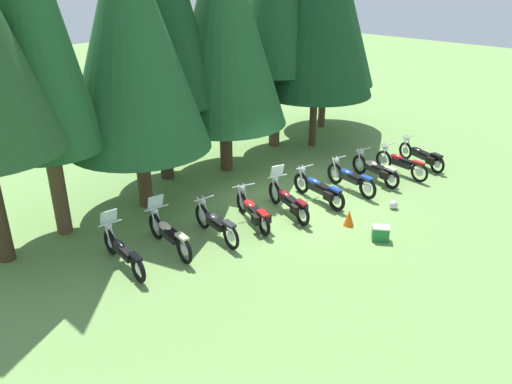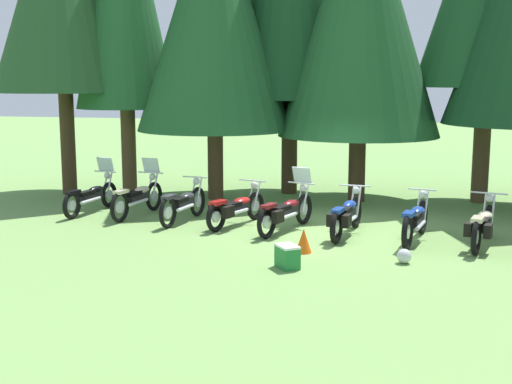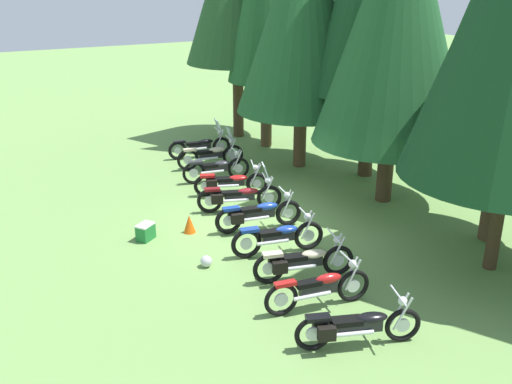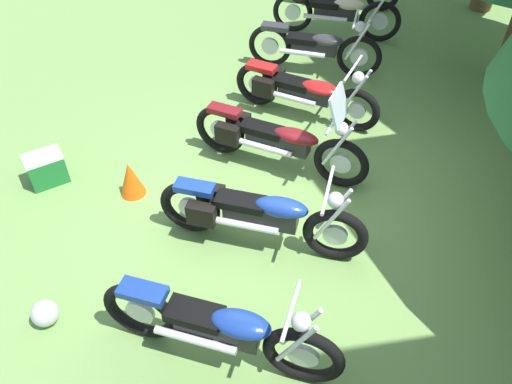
{
  "view_description": "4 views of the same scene",
  "coord_description": "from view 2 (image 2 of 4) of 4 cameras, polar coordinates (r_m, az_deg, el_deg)",
  "views": [
    {
      "loc": [
        -11.38,
        -9.2,
        6.99
      ],
      "look_at": [
        -1.62,
        0.55,
        0.83
      ],
      "focal_mm": 35.44,
      "sensor_mm": 36.0,
      "label": 1
    },
    {
      "loc": [
        1.96,
        -14.47,
        3.36
      ],
      "look_at": [
        -1.61,
        0.59,
        0.76
      ],
      "focal_mm": 47.24,
      "sensor_mm": 36.0,
      "label": 2
    },
    {
      "loc": [
        12.95,
        -6.56,
        6.43
      ],
      "look_at": [
        -0.18,
        0.21,
        0.74
      ],
      "focal_mm": 40.77,
      "sensor_mm": 36.0,
      "label": 3
    },
    {
      "loc": [
        4.55,
        0.26,
        4.54
      ],
      "look_at": [
        0.56,
        -0.15,
        0.77
      ],
      "focal_mm": 36.49,
      "sensor_mm": 36.0,
      "label": 4
    }
  ],
  "objects": [
    {
      "name": "pine_tree_2",
      "position": [
        19.0,
        -3.58,
        15.09
      ],
      "size": [
        4.31,
        4.31,
        8.48
      ],
      "color": "#4C3823",
      "rests_on": "ground_plane"
    },
    {
      "name": "pine_tree_4",
      "position": [
        18.78,
        8.87,
        15.13
      ],
      "size": [
        4.39,
        4.39,
        8.66
      ],
      "color": "#42301E",
      "rests_on": "ground_plane"
    },
    {
      "name": "ground_plane",
      "position": [
        14.98,
        5.47,
        -3.46
      ],
      "size": [
        80.0,
        80.0,
        0.0
      ],
      "primitive_type": "plane",
      "color": "#6B934C"
    },
    {
      "name": "motorcycle_4",
      "position": [
        14.98,
        2.52,
        -1.62
      ],
      "size": [
        1.03,
        2.32,
        1.37
      ],
      "rotation": [
        0.0,
        0.0,
        1.25
      ],
      "color": "black",
      "rests_on": "ground_plane"
    },
    {
      "name": "motorcycle_2",
      "position": [
        16.07,
        -6.14,
        -0.93
      ],
      "size": [
        0.65,
        2.21,
        1.02
      ],
      "rotation": [
        0.0,
        0.0,
        1.42
      ],
      "color": "black",
      "rests_on": "ground_plane"
    },
    {
      "name": "motorcycle_3",
      "position": [
        15.54,
        -1.75,
        -1.35
      ],
      "size": [
        1.08,
        2.16,
        0.99
      ],
      "rotation": [
        0.0,
        0.0,
        1.22
      ],
      "color": "black",
      "rests_on": "ground_plane"
    },
    {
      "name": "motorcycle_1",
      "position": [
        16.9,
        -9.93,
        -0.4
      ],
      "size": [
        0.72,
        2.34,
        1.38
      ],
      "rotation": [
        0.0,
        0.0,
        1.43
      ],
      "color": "black",
      "rests_on": "ground_plane"
    },
    {
      "name": "motorcycle_5",
      "position": [
        14.69,
        7.67,
        -1.96
      ],
      "size": [
        0.82,
        2.37,
        1.01
      ],
      "rotation": [
        0.0,
        0.0,
        1.42
      ],
      "color": "black",
      "rests_on": "ground_plane"
    },
    {
      "name": "picnic_cooler",
      "position": [
        12.16,
        2.67,
        -5.48
      ],
      "size": [
        0.53,
        0.56,
        0.42
      ],
      "color": "#1E7233",
      "rests_on": "ground_plane"
    },
    {
      "name": "motorcycle_0",
      "position": [
        17.58,
        -13.72,
        -0.29
      ],
      "size": [
        0.64,
        2.32,
        1.35
      ],
      "rotation": [
        0.0,
        0.0,
        1.45
      ],
      "color": "black",
      "rests_on": "ground_plane"
    },
    {
      "name": "dropped_helmet",
      "position": [
        12.76,
        12.44,
        -5.32
      ],
      "size": [
        0.27,
        0.27,
        0.27
      ],
      "primitive_type": "sphere",
      "color": "silver",
      "rests_on": "ground_plane"
    },
    {
      "name": "motorcycle_7",
      "position": [
        14.36,
        18.65,
        -2.65
      ],
      "size": [
        0.94,
        2.28,
        1.01
      ],
      "rotation": [
        0.0,
        0.0,
        1.34
      ],
      "color": "black",
      "rests_on": "ground_plane"
    },
    {
      "name": "motorcycle_6",
      "position": [
        14.44,
        13.37,
        -2.31
      ],
      "size": [
        0.7,
        2.3,
        1.03
      ],
      "rotation": [
        0.0,
        0.0,
        1.38
      ],
      "color": "black",
      "rests_on": "ground_plane"
    },
    {
      "name": "traffic_cone",
      "position": [
        13.22,
        4.06,
        -4.13
      ],
      "size": [
        0.32,
        0.32,
        0.48
      ],
      "primitive_type": "cone",
      "color": "#EA590F",
      "rests_on": "ground_plane"
    }
  ]
}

